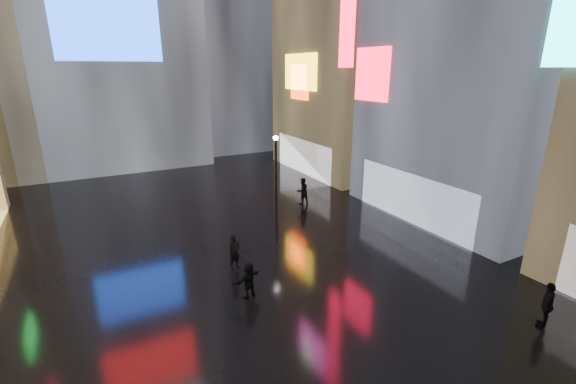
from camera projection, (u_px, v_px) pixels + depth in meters
ground at (220, 239)px, 21.17m from camera, size 140.00×140.00×0.00m
building_right_far at (356, 6)px, 32.40m from camera, size 10.28×12.00×28.00m
lamp_far at (276, 173)px, 23.22m from camera, size 0.30×0.30×5.20m
pedestrian_3 at (547, 305)px, 13.78m from camera, size 1.12×0.79×1.77m
pedestrian_5 at (249, 280)px, 15.61m from camera, size 1.51×0.97×1.55m
pedestrian_6 at (234, 252)px, 17.82m from camera, size 0.71×0.57×1.70m
pedestrian_7 at (302, 191)px, 26.40m from camera, size 0.94×0.75×1.85m
umbrella_2 at (224, 382)px, 9.03m from camera, size 0.92×0.91×0.79m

